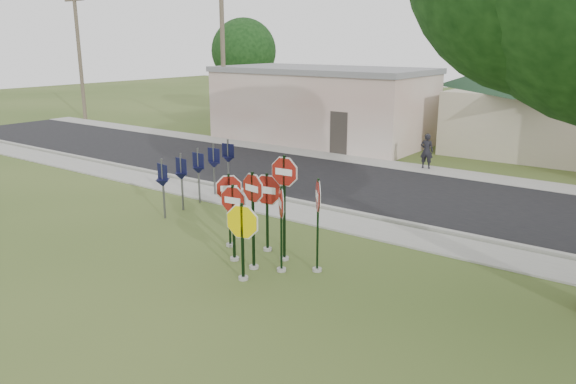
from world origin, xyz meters
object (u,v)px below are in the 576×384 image
Objects in this scene: stop_sign_yellow at (242,232)px; utility_pole_near at (223,53)px; stop_sign_center at (253,208)px; pedestrian at (427,151)px; stop_sign_left at (233,213)px.

utility_pole_near is at bearing 133.83° from stop_sign_yellow.
utility_pole_near is at bearing 134.70° from stop_sign_center.
utility_pole_near is 5.98× the size of pedestrian.
stop_sign_left is at bearing 82.06° from pedestrian.
stop_sign_yellow is at bearing 86.09° from pedestrian.
stop_sign_yellow is (0.24, -0.69, -0.41)m from stop_sign_center.
stop_sign_center is 1.28× the size of stop_sign_yellow.
stop_sign_yellow is at bearing -70.91° from stop_sign_center.
utility_pole_near reaches higher than stop_sign_left.
utility_pole_near is 13.64m from pedestrian.
stop_sign_center reaches higher than pedestrian.
pedestrian is (-0.30, 13.32, -0.45)m from stop_sign_left.
stop_sign_left is 13.33m from pedestrian.
stop_sign_left is at bearing 170.58° from stop_sign_center.
stop_sign_yellow is 1.31m from stop_sign_left.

